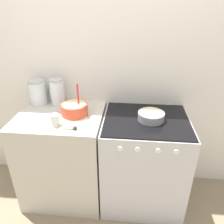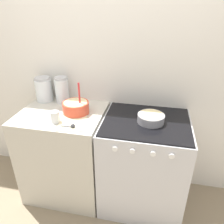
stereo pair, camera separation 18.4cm
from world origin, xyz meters
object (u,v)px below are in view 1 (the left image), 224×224
baking_pan (151,116)px  stove (143,161)px  mixing_bowl (74,109)px  storage_jar_middle (58,94)px  tin_can (55,120)px  storage_jar_left (38,94)px

baking_pan → stove: bearing=162.7°
mixing_bowl → storage_jar_middle: 0.29m
tin_can → storage_jar_middle: bearing=104.5°
storage_jar_left → tin_can: size_ratio=2.43×
mixing_bowl → tin_can: 0.22m
stove → storage_jar_middle: size_ratio=3.56×
mixing_bowl → storage_jar_left: 0.45m
stove → storage_jar_left: bearing=168.1°
stove → storage_jar_left: size_ratio=3.79×
baking_pan → tin_can: size_ratio=2.25×
storage_jar_middle → tin_can: (0.10, -0.39, -0.06)m
mixing_bowl → baking_pan: bearing=-2.5°
mixing_bowl → storage_jar_left: (-0.40, 0.20, 0.04)m
storage_jar_left → stove: bearing=-11.9°
stove → storage_jar_left: storage_jar_left is taller
baking_pan → tin_can: tin_can is taller
stove → mixing_bowl: mixing_bowl is taller
baking_pan → tin_can: 0.78m
baking_pan → storage_jar_middle: (-0.86, 0.23, 0.07)m
stove → baking_pan: baking_pan is taller
storage_jar_left → storage_jar_middle: storage_jar_middle is taller
stove → mixing_bowl: (-0.62, 0.02, 0.51)m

